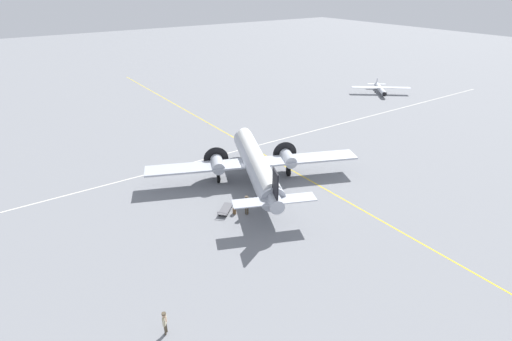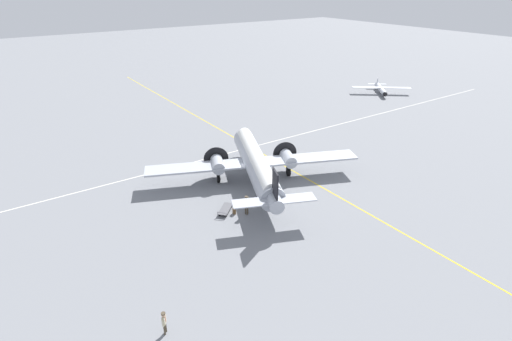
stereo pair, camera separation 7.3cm
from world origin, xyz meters
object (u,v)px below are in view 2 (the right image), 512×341
suitcase_near_door (234,211)px  baggage_cart (225,209)px  airliner_main (255,162)px  light_aircraft_distant (381,89)px  crew_foreground (164,321)px  passenger_boarding (247,204)px  ramp_agent (246,203)px

suitcase_near_door → baggage_cart: size_ratio=0.26×
airliner_main → light_aircraft_distant: size_ratio=2.39×
airliner_main → crew_foreground: size_ratio=13.29×
passenger_boarding → suitcase_near_door: bearing=100.6°
passenger_boarding → light_aircraft_distant: light_aircraft_distant is taller
passenger_boarding → ramp_agent: 0.14m
crew_foreground → ramp_agent: bearing=166.8°
airliner_main → suitcase_near_door: bearing=151.9°
airliner_main → ramp_agent: size_ratio=12.08×
crew_foreground → light_aircraft_distant: bearing=158.2°
airliner_main → light_aircraft_distant: airliner_main is taller
light_aircraft_distant → baggage_cart: bearing=-27.8°
crew_foreground → baggage_cart: crew_foreground is taller
light_aircraft_distant → passenger_boarding: bearing=-25.5°
passenger_boarding → light_aircraft_distant: bearing=-18.8°
suitcase_near_door → light_aircraft_distant: bearing=-65.3°
crew_foreground → ramp_agent: (9.10, -12.10, 0.11)m
airliner_main → ramp_agent: 6.74m
suitcase_near_door → crew_foreground: bearing=131.2°
ramp_agent → suitcase_near_door: 1.47m
passenger_boarding → baggage_cart: 2.35m
ramp_agent → light_aircraft_distant: size_ratio=0.20×
crew_foreground → baggage_cart: bearing=174.7°
ramp_agent → baggage_cart: 2.26m
ramp_agent → light_aircraft_distant: light_aircraft_distant is taller
passenger_boarding → suitcase_near_door: 1.53m
crew_foreground → passenger_boarding: 15.09m
airliner_main → baggage_cart: bearing=143.9°
airliner_main → passenger_boarding: size_ratio=12.50×
suitcase_near_door → ramp_agent: bearing=-120.6°
ramp_agent → light_aircraft_distant: bearing=7.7°
suitcase_near_door → baggage_cart: 0.96m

